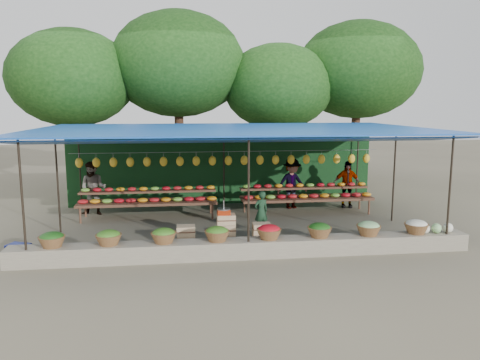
{
  "coord_description": "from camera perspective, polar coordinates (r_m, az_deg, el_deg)",
  "views": [
    {
      "loc": [
        -1.51,
        -13.01,
        3.47
      ],
      "look_at": [
        0.21,
        0.2,
        1.31
      ],
      "focal_mm": 35.0,
      "sensor_mm": 36.0,
      "label": 1
    }
  ],
  "objects": [
    {
      "name": "blue_crate_front",
      "position": [
        11.46,
        -23.0,
        -8.38
      ],
      "size": [
        0.58,
        0.47,
        0.3
      ],
      "primitive_type": "cube",
      "rotation": [
        0.0,
        0.0,
        -0.23
      ],
      "color": "navy",
      "rests_on": "ground"
    },
    {
      "name": "ground",
      "position": [
        13.55,
        -0.77,
        -5.64
      ],
      "size": [
        60.0,
        60.0,
        0.0
      ],
      "primitive_type": "plane",
      "color": "brown",
      "rests_on": "ground"
    },
    {
      "name": "crate_counter",
      "position": [
        11.76,
        -1.84,
        -6.39
      ],
      "size": [
        2.35,
        0.34,
        0.77
      ],
      "color": "tan",
      "rests_on": "ground"
    },
    {
      "name": "vendor_seated",
      "position": [
        12.75,
        2.59,
        -3.92
      ],
      "size": [
        0.49,
        0.41,
        1.16
      ],
      "primitive_type": "imported",
      "rotation": [
        0.0,
        0.0,
        3.5
      ],
      "color": "#1A3B23",
      "rests_on": "ground"
    },
    {
      "name": "blue_crate_back",
      "position": [
        12.06,
        -25.38,
        -7.73
      ],
      "size": [
        0.57,
        0.5,
        0.29
      ],
      "primitive_type": "cube",
      "rotation": [
        0.0,
        0.0,
        -0.39
      ],
      "color": "navy",
      "rests_on": "ground"
    },
    {
      "name": "customer_left",
      "position": [
        15.44,
        -17.45,
        -1.0
      ],
      "size": [
        0.92,
        0.77,
        1.7
      ],
      "primitive_type": "imported",
      "rotation": [
        0.0,
        0.0,
        -0.17
      ],
      "color": "slate",
      "rests_on": "ground"
    },
    {
      "name": "netting_backdrop",
      "position": [
        16.38,
        -2.06,
        1.41
      ],
      "size": [
        10.6,
        0.06,
        2.5
      ],
      "primitive_type": "cube",
      "color": "#17411A",
      "rests_on": "ground"
    },
    {
      "name": "tree_row",
      "position": [
        19.24,
        -1.43,
        12.88
      ],
      "size": [
        16.51,
        5.5,
        7.12
      ],
      "color": "#3A2315",
      "rests_on": "ground"
    },
    {
      "name": "fruit_table_right",
      "position": [
        15.18,
        8.07,
        -1.76
      ],
      "size": [
        4.21,
        0.95,
        0.93
      ],
      "color": "#503120",
      "rests_on": "ground"
    },
    {
      "name": "customer_right",
      "position": [
        16.24,
        12.88,
        -0.51
      ],
      "size": [
        0.98,
        0.53,
        1.59
      ],
      "primitive_type": "imported",
      "rotation": [
        0.0,
        0.0,
        -0.15
      ],
      "color": "slate",
      "rests_on": "ground"
    },
    {
      "name": "produce_baskets",
      "position": [
        10.75,
        0.39,
        -6.48
      ],
      "size": [
        8.98,
        0.58,
        0.34
      ],
      "color": "brown",
      "rests_on": "stone_curb"
    },
    {
      "name": "stone_curb",
      "position": [
        10.87,
        0.92,
        -8.3
      ],
      "size": [
        10.6,
        0.55,
        0.4
      ],
      "primitive_type": "cube",
      "color": "#70665A",
      "rests_on": "ground"
    },
    {
      "name": "customer_mid",
      "position": [
        15.79,
        6.35,
        -0.43
      ],
      "size": [
        1.2,
        0.86,
        1.68
      ],
      "primitive_type": "imported",
      "rotation": [
        0.0,
        0.0,
        0.23
      ],
      "color": "slate",
      "rests_on": "ground"
    },
    {
      "name": "fruit_table_left",
      "position": [
        14.67,
        -11.12,
        -2.22
      ],
      "size": [
        4.21,
        0.95,
        0.93
      ],
      "color": "#503120",
      "rests_on": "ground"
    },
    {
      "name": "stall_canopy",
      "position": [
        13.19,
        -0.83,
        5.74
      ],
      "size": [
        10.8,
        6.6,
        2.82
      ],
      "color": "black",
      "rests_on": "ground"
    },
    {
      "name": "weighing_scale",
      "position": [
        11.62,
        -1.99,
        -3.81
      ],
      "size": [
        0.33,
        0.33,
        0.36
      ],
      "color": "#AF2C0E",
      "rests_on": "crate_counter"
    }
  ]
}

